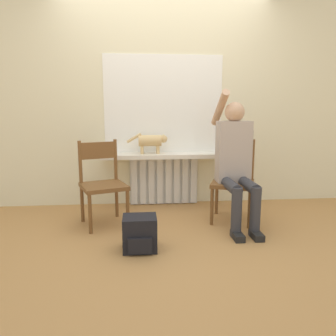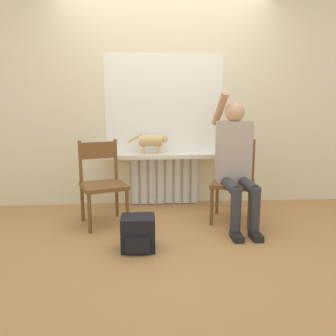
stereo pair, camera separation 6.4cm
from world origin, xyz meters
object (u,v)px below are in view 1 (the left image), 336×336
(person, at_px, (236,159))
(cat, at_px, (151,141))
(backpack, at_px, (140,234))
(chair_left, at_px, (102,182))
(chair_right, at_px, (233,180))

(person, xyz_separation_m, cat, (-0.83, 0.66, 0.12))
(cat, xyz_separation_m, backpack, (-0.15, -1.24, -0.66))
(cat, bearing_deg, chair_left, -133.93)
(chair_left, height_order, person, person)
(chair_left, height_order, chair_right, same)
(person, relative_size, backpack, 4.73)
(person, height_order, backpack, person)
(backpack, bearing_deg, cat, 82.95)
(chair_left, height_order, backpack, chair_left)
(chair_left, xyz_separation_m, person, (1.36, -0.12, 0.25))
(chair_left, xyz_separation_m, chair_right, (1.38, -0.00, 0.00))
(chair_right, distance_m, cat, 1.08)
(chair_right, distance_m, backpack, 1.26)
(chair_left, bearing_deg, person, -25.28)
(chair_right, relative_size, backpack, 2.95)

